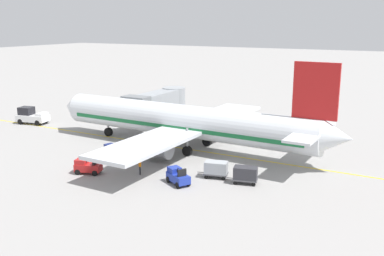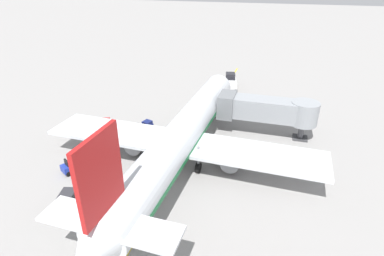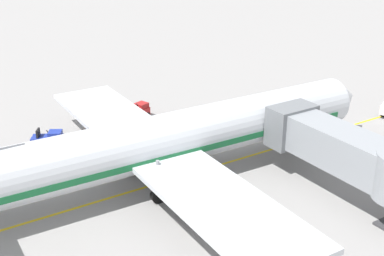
% 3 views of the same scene
% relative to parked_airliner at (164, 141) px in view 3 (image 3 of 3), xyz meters
% --- Properties ---
extents(ground_plane, '(400.00, 400.00, 0.00)m').
position_rel_parked_airliner_xyz_m(ground_plane, '(-0.03, -1.46, -3.19)').
color(ground_plane, gray).
extents(gate_lead_in_line, '(0.24, 80.00, 0.01)m').
position_rel_parked_airliner_xyz_m(gate_lead_in_line, '(-0.03, -1.46, -3.18)').
color(gate_lead_in_line, gold).
rests_on(gate_lead_in_line, ground).
extents(parked_airliner, '(30.13, 37.28, 10.63)m').
position_rel_parked_airliner_xyz_m(parked_airliner, '(0.00, 0.00, 0.00)').
color(parked_airliner, silver).
rests_on(parked_airliner, ground).
extents(jet_bridge, '(12.23, 3.50, 4.98)m').
position_rel_parked_airliner_xyz_m(jet_bridge, '(8.11, 9.01, 0.27)').
color(jet_bridge, '#93999E').
rests_on(jet_bridge, ground).
extents(baggage_tug_lead, '(2.29, 2.76, 1.62)m').
position_rel_parked_airliner_xyz_m(baggage_tug_lead, '(-10.32, -5.16, -2.47)').
color(baggage_tug_lead, '#1E339E').
rests_on(baggage_tug_lead, ground).
extents(baggage_tug_trailing, '(1.95, 2.75, 1.62)m').
position_rel_parked_airliner_xyz_m(baggage_tug_trailing, '(-12.10, 3.94, -2.47)').
color(baggage_tug_trailing, '#B21E1E').
rests_on(baggage_tug_trailing, ground).
extents(baggage_tug_spare, '(1.93, 2.75, 1.62)m').
position_rel_parked_airliner_xyz_m(baggage_tug_spare, '(-6.88, 4.91, -2.47)').
color(baggage_tug_spare, navy).
rests_on(baggage_tug_spare, ground).
extents(baggage_cart_front, '(1.80, 2.98, 1.58)m').
position_rel_parked_airliner_xyz_m(baggage_cart_front, '(-7.18, -7.49, -2.24)').
color(baggage_cart_front, '#4C4C51').
rests_on(baggage_cart_front, ground).
extents(ground_crew_wing_walker, '(0.60, 0.55, 1.69)m').
position_rel_parked_airliner_xyz_m(ground_crew_wing_walker, '(-9.88, -0.68, -2.23)').
color(ground_crew_wing_walker, '#232328').
rests_on(ground_crew_wing_walker, ground).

